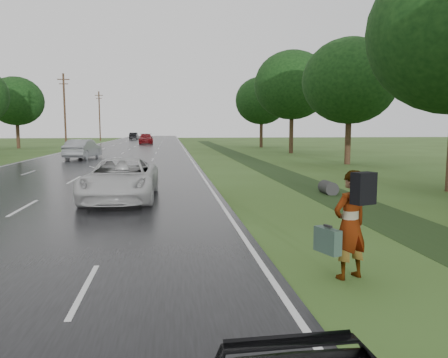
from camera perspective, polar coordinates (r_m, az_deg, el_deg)
road at (r=52.64m, az=-12.50°, el=3.63°), size 14.00×180.00×0.04m
edge_stripe_east at (r=52.44m, az=-5.12°, el=3.78°), size 0.12×180.00×0.01m
edge_stripe_west at (r=53.70m, az=-19.70°, el=3.48°), size 0.12×180.00×0.01m
center_line at (r=52.64m, az=-12.50°, el=3.66°), size 0.12×180.00×0.01m
drainage_ditch at (r=26.99m, az=6.97°, el=0.93°), size 2.20×120.00×0.56m
utility_pole_far at (r=63.97m, az=-20.09°, el=8.55°), size 1.60×0.26×10.00m
utility_pole_distant at (r=93.45m, az=-15.95°, el=8.01°), size 1.60×0.26×10.00m
tree_east_c at (r=34.18m, az=16.11°, el=12.18°), size 7.00×7.00×9.29m
tree_east_d at (r=47.32m, az=8.89°, el=12.02°), size 8.00×8.00×10.76m
tree_east_f at (r=60.75m, az=4.92°, el=10.16°), size 7.20×7.20×9.62m
tree_west_f at (r=63.58m, az=-25.52°, el=9.16°), size 7.00×7.00×9.29m
pedestrian at (r=8.25m, az=16.08°, el=-5.59°), size 1.05×0.81×2.00m
white_pickup at (r=16.97m, az=-13.33°, el=0.03°), size 2.71×5.68×1.56m
silver_sedan at (r=39.66m, az=-17.96°, el=3.73°), size 2.50×5.32×1.69m
far_car_red at (r=73.96m, az=-10.19°, el=5.20°), size 2.65×5.86×1.67m
far_car_dark at (r=100.30m, az=-11.68°, el=5.52°), size 1.77×4.74×1.55m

